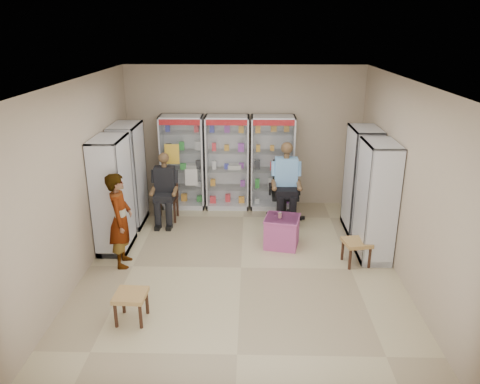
{
  "coord_description": "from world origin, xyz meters",
  "views": [
    {
      "loc": [
        0.15,
        -6.8,
        3.76
      ],
      "look_at": [
        -0.03,
        0.7,
        1.07
      ],
      "focal_mm": 35.0,
      "sensor_mm": 36.0,
      "label": 1
    }
  ],
  "objects_px": {
    "cabinet_right_far": "(361,180)",
    "woven_stool_a": "(356,252)",
    "cabinet_left_near": "(113,195)",
    "wooden_chair": "(167,198)",
    "seated_shopkeeper": "(286,185)",
    "pink_trunk": "(282,232)",
    "office_chair": "(285,192)",
    "cabinet_back_mid": "(227,163)",
    "cabinet_back_left": "(183,162)",
    "cabinet_back_right": "(272,163)",
    "cabinet_right_near": "(376,201)",
    "standing_man": "(120,220)",
    "woven_stool_b": "(132,307)",
    "cabinet_left_far": "(129,175)"
  },
  "relations": [
    {
      "from": "cabinet_back_right",
      "to": "office_chair",
      "type": "xyz_separation_m",
      "value": [
        0.24,
        -0.72,
        -0.39
      ]
    },
    {
      "from": "cabinet_left_far",
      "to": "wooden_chair",
      "type": "height_order",
      "value": "cabinet_left_far"
    },
    {
      "from": "cabinet_back_left",
      "to": "cabinet_right_near",
      "type": "xyz_separation_m",
      "value": [
        3.53,
        -2.23,
        0.0
      ]
    },
    {
      "from": "cabinet_back_left",
      "to": "standing_man",
      "type": "height_order",
      "value": "cabinet_back_left"
    },
    {
      "from": "pink_trunk",
      "to": "standing_man",
      "type": "xyz_separation_m",
      "value": [
        -2.66,
        -0.75,
        0.52
      ]
    },
    {
      "from": "cabinet_left_near",
      "to": "woven_stool_a",
      "type": "xyz_separation_m",
      "value": [
        4.13,
        -0.51,
        -0.79
      ]
    },
    {
      "from": "cabinet_back_left",
      "to": "woven_stool_a",
      "type": "xyz_separation_m",
      "value": [
        3.2,
        -2.54,
        -0.79
      ]
    },
    {
      "from": "cabinet_back_right",
      "to": "seated_shopkeeper",
      "type": "distance_m",
      "value": 0.83
    },
    {
      "from": "cabinet_back_left",
      "to": "cabinet_left_near",
      "type": "bearing_deg",
      "value": -114.61
    },
    {
      "from": "cabinet_back_mid",
      "to": "woven_stool_b",
      "type": "xyz_separation_m",
      "value": [
        -1.08,
        -4.21,
        -0.79
      ]
    },
    {
      "from": "cabinet_back_right",
      "to": "office_chair",
      "type": "bearing_deg",
      "value": -71.74
    },
    {
      "from": "cabinet_back_left",
      "to": "pink_trunk",
      "type": "height_order",
      "value": "cabinet_back_left"
    },
    {
      "from": "cabinet_left_near",
      "to": "wooden_chair",
      "type": "relative_size",
      "value": 2.13
    },
    {
      "from": "cabinet_back_right",
      "to": "cabinet_right_near",
      "type": "xyz_separation_m",
      "value": [
        1.63,
        -2.23,
        0.0
      ]
    },
    {
      "from": "cabinet_back_right",
      "to": "standing_man",
      "type": "xyz_separation_m",
      "value": [
        -2.55,
        -2.65,
        -0.21
      ]
    },
    {
      "from": "seated_shopkeeper",
      "to": "pink_trunk",
      "type": "relative_size",
      "value": 2.71
    },
    {
      "from": "cabinet_left_near",
      "to": "seated_shopkeeper",
      "type": "bearing_deg",
      "value": 112.4
    },
    {
      "from": "cabinet_right_near",
      "to": "cabinet_back_left",
      "type": "bearing_deg",
      "value": 57.72
    },
    {
      "from": "cabinet_right_far",
      "to": "woven_stool_a",
      "type": "distance_m",
      "value": 1.65
    },
    {
      "from": "cabinet_right_near",
      "to": "office_chair",
      "type": "xyz_separation_m",
      "value": [
        -1.39,
        1.51,
        -0.39
      ]
    },
    {
      "from": "wooden_chair",
      "to": "office_chair",
      "type": "bearing_deg",
      "value": 0.33
    },
    {
      "from": "cabinet_back_mid",
      "to": "wooden_chair",
      "type": "relative_size",
      "value": 2.13
    },
    {
      "from": "cabinet_back_right",
      "to": "woven_stool_b",
      "type": "bearing_deg",
      "value": -115.8
    },
    {
      "from": "office_chair",
      "to": "standing_man",
      "type": "height_order",
      "value": "standing_man"
    },
    {
      "from": "cabinet_back_right",
      "to": "cabinet_back_mid",
      "type": "bearing_deg",
      "value": 180.0
    },
    {
      "from": "cabinet_back_mid",
      "to": "cabinet_back_left",
      "type": "bearing_deg",
      "value": 180.0
    },
    {
      "from": "cabinet_left_near",
      "to": "pink_trunk",
      "type": "bearing_deg",
      "value": 92.62
    },
    {
      "from": "office_chair",
      "to": "cabinet_right_near",
      "type": "bearing_deg",
      "value": -47.66
    },
    {
      "from": "standing_man",
      "to": "cabinet_left_near",
      "type": "bearing_deg",
      "value": 19.14
    },
    {
      "from": "cabinet_back_right",
      "to": "woven_stool_a",
      "type": "bearing_deg",
      "value": -62.93
    },
    {
      "from": "cabinet_back_mid",
      "to": "pink_trunk",
      "type": "distance_m",
      "value": 2.29
    },
    {
      "from": "cabinet_back_mid",
      "to": "wooden_chair",
      "type": "bearing_deg",
      "value": -148.69
    },
    {
      "from": "cabinet_left_near",
      "to": "office_chair",
      "type": "xyz_separation_m",
      "value": [
        3.07,
        1.31,
        -0.39
      ]
    },
    {
      "from": "cabinet_left_far",
      "to": "wooden_chair",
      "type": "xyz_separation_m",
      "value": [
        0.68,
        0.2,
        -0.53
      ]
    },
    {
      "from": "cabinet_right_near",
      "to": "woven_stool_a",
      "type": "relative_size",
      "value": 4.78
    },
    {
      "from": "cabinet_back_left",
      "to": "cabinet_back_right",
      "type": "distance_m",
      "value": 1.9
    },
    {
      "from": "office_chair",
      "to": "seated_shopkeeper",
      "type": "relative_size",
      "value": 0.79
    },
    {
      "from": "cabinet_back_mid",
      "to": "office_chair",
      "type": "height_order",
      "value": "cabinet_back_mid"
    },
    {
      "from": "woven_stool_b",
      "to": "cabinet_back_right",
      "type": "bearing_deg",
      "value": 64.2
    },
    {
      "from": "cabinet_right_far",
      "to": "cabinet_left_near",
      "type": "height_order",
      "value": "same"
    },
    {
      "from": "cabinet_back_left",
      "to": "cabinet_right_near",
      "type": "relative_size",
      "value": 1.0
    },
    {
      "from": "cabinet_back_right",
      "to": "office_chair",
      "type": "distance_m",
      "value": 0.85
    },
    {
      "from": "cabinet_left_near",
      "to": "wooden_chair",
      "type": "xyz_separation_m",
      "value": [
        0.68,
        1.3,
        -0.53
      ]
    },
    {
      "from": "seated_shopkeeper",
      "to": "woven_stool_a",
      "type": "height_order",
      "value": "seated_shopkeeper"
    },
    {
      "from": "office_chair",
      "to": "woven_stool_a",
      "type": "relative_size",
      "value": 2.89
    },
    {
      "from": "cabinet_back_right",
      "to": "woven_stool_a",
      "type": "distance_m",
      "value": 2.96
    },
    {
      "from": "cabinet_back_mid",
      "to": "woven_stool_a",
      "type": "relative_size",
      "value": 4.78
    },
    {
      "from": "cabinet_left_far",
      "to": "cabinet_left_near",
      "type": "bearing_deg",
      "value": -0.0
    },
    {
      "from": "cabinet_left_near",
      "to": "seated_shopkeeper",
      "type": "relative_size",
      "value": 1.3
    },
    {
      "from": "cabinet_right_far",
      "to": "pink_trunk",
      "type": "xyz_separation_m",
      "value": [
        -1.52,
        -0.77,
        -0.73
      ]
    }
  ]
}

